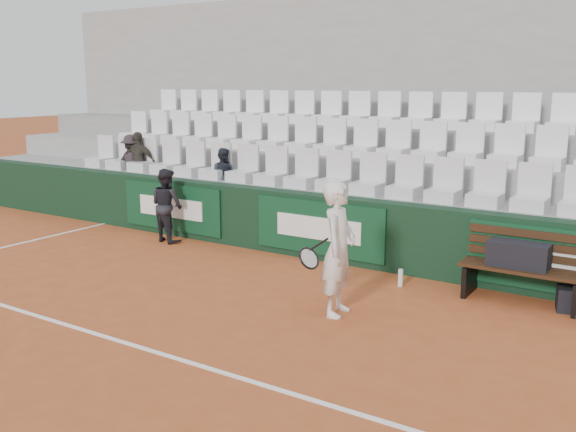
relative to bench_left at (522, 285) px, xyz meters
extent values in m
plane|color=#AC4E26|center=(-2.86, -3.56, -0.23)|extent=(80.00, 80.00, 0.00)
cube|color=white|center=(-2.86, -3.56, -0.22)|extent=(18.00, 0.06, 0.01)
cube|color=black|center=(-2.86, 0.44, 0.28)|extent=(18.00, 0.30, 1.00)
cube|color=#0C381E|center=(-6.06, 0.27, 0.30)|extent=(2.20, 0.04, 0.82)
cube|color=#0C381E|center=(-3.06, 0.27, 0.30)|extent=(2.20, 0.04, 0.82)
cube|color=#0C381E|center=(0.34, 0.27, 0.30)|extent=(2.20, 0.04, 0.82)
cube|color=gray|center=(-2.86, 1.07, 0.28)|extent=(18.00, 0.95, 1.00)
cube|color=#9A9A97|center=(-2.86, 2.02, 0.50)|extent=(18.00, 0.95, 1.45)
cube|color=gray|center=(-2.86, 2.97, 0.72)|extent=(18.00, 0.95, 1.90)
cube|color=#989895|center=(-2.86, 3.59, 1.98)|extent=(18.00, 0.30, 4.40)
cube|color=silver|center=(-2.86, 0.89, 1.09)|extent=(11.90, 0.44, 0.63)
cube|color=white|center=(-2.86, 1.84, 1.54)|extent=(11.90, 0.44, 0.63)
cube|color=white|center=(-2.86, 2.79, 1.99)|extent=(11.90, 0.44, 0.63)
cube|color=#351E10|center=(0.00, 0.00, 0.00)|extent=(1.50, 0.56, 0.45)
cube|color=black|center=(-0.07, 0.01, 0.38)|extent=(0.73, 0.31, 0.31)
cylinder|color=silver|center=(-1.52, -0.20, -0.11)|extent=(0.07, 0.07, 0.24)
imported|color=silver|center=(-1.73, -1.57, 0.57)|extent=(0.48, 0.64, 1.58)
torus|color=black|center=(-2.13, -1.57, 0.40)|extent=(0.19, 0.30, 0.26)
cylinder|color=black|center=(-2.00, -1.57, 0.58)|extent=(0.26, 0.03, 0.20)
imported|color=black|center=(-5.88, -0.04, 0.41)|extent=(0.69, 0.58, 1.26)
imported|color=black|center=(-7.68, 0.94, 1.34)|extent=(0.78, 0.51, 1.14)
imported|color=#35312B|center=(-7.51, 0.94, 1.37)|extent=(0.75, 0.47, 1.20)
imported|color=#1D222C|center=(-5.43, 0.94, 1.28)|extent=(0.57, 0.50, 1.00)
camera|label=1|loc=(1.67, -7.95, 2.47)|focal=40.00mm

